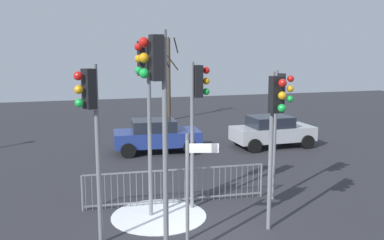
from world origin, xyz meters
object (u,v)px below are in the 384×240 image
(car_blue_near, at_px, (156,135))
(traffic_light_rear_left, at_px, (281,106))
(traffic_light_mid_right, at_px, (275,116))
(bare_tree_left, at_px, (169,76))
(traffic_light_mid_left, at_px, (146,88))
(car_silver_far, at_px, (272,131))
(traffic_light_foreground_right, at_px, (158,98))
(traffic_light_rear_right, at_px, (197,102))
(direction_sign_post, at_px, (190,181))
(traffic_light_foreground_left, at_px, (91,115))

(car_blue_near, bearing_deg, traffic_light_rear_left, -67.58)
(traffic_light_mid_right, relative_size, bare_tree_left, 0.76)
(traffic_light_mid_left, relative_size, car_silver_far, 1.28)
(traffic_light_foreground_right, xyz_separation_m, car_silver_far, (7.49, 9.81, -2.88))
(traffic_light_rear_right, distance_m, traffic_light_rear_left, 2.62)
(traffic_light_rear_left, height_order, traffic_light_mid_right, traffic_light_mid_right)
(traffic_light_mid_left, distance_m, direction_sign_post, 2.81)
(traffic_light_mid_left, distance_m, traffic_light_mid_right, 3.45)
(traffic_light_foreground_right, xyz_separation_m, bare_tree_left, (4.58, 18.64, -0.82))
(bare_tree_left, bearing_deg, car_blue_near, -106.99)
(traffic_light_rear_left, relative_size, car_blue_near, 1.02)
(bare_tree_left, bearing_deg, traffic_light_rear_right, -100.25)
(traffic_light_rear_left, height_order, car_blue_near, traffic_light_rear_left)
(traffic_light_mid_left, bearing_deg, bare_tree_left, -57.50)
(traffic_light_rear_right, xyz_separation_m, car_blue_near, (0.25, 7.11, -2.36))
(traffic_light_mid_left, height_order, bare_tree_left, bare_tree_left)
(direction_sign_post, xyz_separation_m, car_silver_far, (6.49, 8.66, -0.73))
(traffic_light_foreground_left, distance_m, car_blue_near, 9.68)
(traffic_light_mid_right, xyz_separation_m, car_blue_near, (-1.11, 9.25, -2.21))
(car_silver_far, height_order, car_blue_near, same)
(traffic_light_foreground_right, height_order, bare_tree_left, bare_tree_left)
(traffic_light_mid_left, relative_size, traffic_light_rear_left, 1.23)
(traffic_light_mid_right, bearing_deg, traffic_light_foreground_right, 12.42)
(bare_tree_left, bearing_deg, traffic_light_foreground_right, -103.81)
(traffic_light_mid_left, bearing_deg, traffic_light_foreground_right, 132.43)
(traffic_light_mid_right, bearing_deg, traffic_light_rear_left, -127.21)
(traffic_light_mid_right, bearing_deg, car_silver_far, -122.98)
(traffic_light_foreground_right, xyz_separation_m, traffic_light_rear_left, (4.40, 3.20, -0.73))
(car_silver_far, bearing_deg, bare_tree_left, 106.78)
(car_blue_near, height_order, bare_tree_left, bare_tree_left)
(traffic_light_foreground_left, relative_size, car_silver_far, 1.11)
(direction_sign_post, bearing_deg, traffic_light_rear_right, 84.16)
(car_silver_far, bearing_deg, traffic_light_mid_left, -137.65)
(traffic_light_rear_left, distance_m, car_blue_near, 7.81)
(car_blue_near, bearing_deg, traffic_light_foreground_right, -97.07)
(traffic_light_foreground_right, distance_m, car_silver_far, 12.67)
(traffic_light_rear_left, bearing_deg, traffic_light_rear_right, -62.86)
(traffic_light_rear_left, distance_m, traffic_light_foreground_left, 5.89)
(car_blue_near, bearing_deg, traffic_light_rear_right, -87.89)
(direction_sign_post, distance_m, car_silver_far, 10.85)
(traffic_light_rear_left, xyz_separation_m, traffic_light_mid_right, (-1.25, -2.12, 0.06))
(traffic_light_mid_right, bearing_deg, traffic_light_rear_right, -64.22)
(traffic_light_foreground_left, bearing_deg, traffic_light_rear_left, -98.87)
(traffic_light_rear_right, relative_size, traffic_light_rear_left, 1.07)
(car_blue_near, bearing_deg, traffic_light_foreground_left, -106.38)
(car_silver_far, bearing_deg, traffic_light_mid_right, -117.91)
(traffic_light_rear_right, distance_m, traffic_light_foreground_right, 3.72)
(traffic_light_mid_right, distance_m, direction_sign_post, 2.61)
(traffic_light_mid_left, xyz_separation_m, car_silver_far, (7.22, 6.92, -2.82))
(traffic_light_foreground_left, relative_size, direction_sign_post, 1.62)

